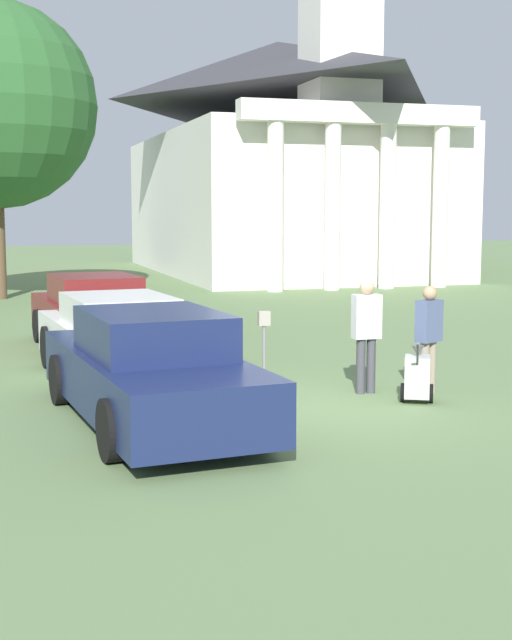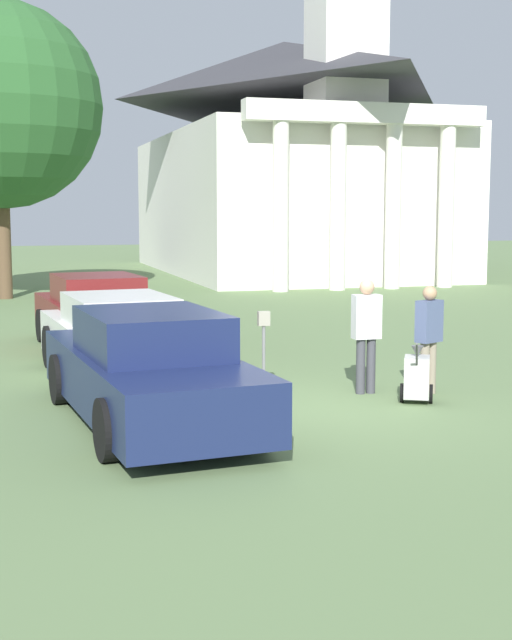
{
  "view_description": "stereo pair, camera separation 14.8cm",
  "coord_description": "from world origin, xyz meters",
  "px_view_note": "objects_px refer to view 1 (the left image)",
  "views": [
    {
      "loc": [
        -4.32,
        -11.56,
        2.81
      ],
      "look_at": [
        -0.37,
        1.61,
        1.1
      ],
      "focal_mm": 50.0,
      "sensor_mm": 36.0,
      "label": 1
    },
    {
      "loc": [
        -4.18,
        -11.6,
        2.81
      ],
      "look_at": [
        -0.37,
        1.61,
        1.1
      ],
      "focal_mm": 50.0,
      "sensor_mm": 36.0,
      "label": 2
    }
  ],
  "objects_px": {
    "equipment_cart": "(417,376)",
    "church": "(280,151)",
    "person_supervisor": "(429,333)",
    "parked_car_white": "(117,340)",
    "parked_car_maroon": "(94,315)",
    "parking_meter": "(264,336)",
    "parked_car_navy": "(150,371)",
    "person_worker": "(366,328)"
  },
  "relations": [
    {
      "from": "parked_car_white",
      "to": "person_supervisor",
      "type": "bearing_deg",
      "value": -34.91
    },
    {
      "from": "person_worker",
      "to": "person_supervisor",
      "type": "bearing_deg",
      "value": 161.57
    },
    {
      "from": "parked_car_navy",
      "to": "parking_meter",
      "type": "xyz_separation_m",
      "value": [
        1.97,
        1.32,
        0.2
      ]
    },
    {
      "from": "parked_car_white",
      "to": "parking_meter",
      "type": "xyz_separation_m",
      "value": [
        1.98,
        -1.84,
        0.22
      ]
    },
    {
      "from": "equipment_cart",
      "to": "person_worker",
      "type": "bearing_deg",
      "value": 145.52
    },
    {
      "from": "person_supervisor",
      "to": "equipment_cart",
      "type": "xyz_separation_m",
      "value": [
        -0.45,
        -0.53,
        -0.56
      ]
    },
    {
      "from": "parking_meter",
      "to": "church",
      "type": "bearing_deg",
      "value": 71.26
    },
    {
      "from": "person_supervisor",
      "to": "equipment_cart",
      "type": "height_order",
      "value": "person_supervisor"
    },
    {
      "from": "person_worker",
      "to": "church",
      "type": "height_order",
      "value": "church"
    },
    {
      "from": "parked_car_white",
      "to": "church",
      "type": "bearing_deg",
      "value": 60.08
    },
    {
      "from": "parking_meter",
      "to": "equipment_cart",
      "type": "height_order",
      "value": "parking_meter"
    },
    {
      "from": "parked_car_white",
      "to": "parked_car_maroon",
      "type": "xyz_separation_m",
      "value": [
        -0.0,
        3.34,
        0.03
      ]
    },
    {
      "from": "parked_car_navy",
      "to": "person_supervisor",
      "type": "relative_size",
      "value": 3.23
    },
    {
      "from": "equipment_cart",
      "to": "church",
      "type": "bearing_deg",
      "value": 103.3
    },
    {
      "from": "parked_car_maroon",
      "to": "church",
      "type": "height_order",
      "value": "church"
    },
    {
      "from": "parked_car_white",
      "to": "equipment_cart",
      "type": "height_order",
      "value": "parked_car_white"
    },
    {
      "from": "equipment_cart",
      "to": "person_supervisor",
      "type": "bearing_deg",
      "value": 77.06
    },
    {
      "from": "parked_car_white",
      "to": "parking_meter",
      "type": "bearing_deg",
      "value": -48.72
    },
    {
      "from": "parked_car_maroon",
      "to": "person_supervisor",
      "type": "height_order",
      "value": "person_supervisor"
    },
    {
      "from": "parking_meter",
      "to": "parked_car_white",
      "type": "bearing_deg",
      "value": 136.97
    },
    {
      "from": "person_worker",
      "to": "person_supervisor",
      "type": "distance_m",
      "value": 0.95
    },
    {
      "from": "parked_car_white",
      "to": "church",
      "type": "distance_m",
      "value": 26.18
    },
    {
      "from": "person_worker",
      "to": "parking_meter",
      "type": "bearing_deg",
      "value": -11.89
    },
    {
      "from": "equipment_cart",
      "to": "parked_car_maroon",
      "type": "bearing_deg",
      "value": 149.3
    },
    {
      "from": "parked_car_navy",
      "to": "parked_car_maroon",
      "type": "xyz_separation_m",
      "value": [
        -0.0,
        6.51,
        0.0
      ]
    },
    {
      "from": "person_worker",
      "to": "parked_car_maroon",
      "type": "bearing_deg",
      "value": -57.45
    },
    {
      "from": "person_supervisor",
      "to": "equipment_cart",
      "type": "distance_m",
      "value": 0.89
    },
    {
      "from": "person_worker",
      "to": "parked_car_navy",
      "type": "bearing_deg",
      "value": 15.9
    },
    {
      "from": "parked_car_white",
      "to": "person_worker",
      "type": "distance_m",
      "value": 4.14
    },
    {
      "from": "parking_meter",
      "to": "person_supervisor",
      "type": "height_order",
      "value": "person_supervisor"
    },
    {
      "from": "church",
      "to": "equipment_cart",
      "type": "bearing_deg",
      "value": -104.01
    },
    {
      "from": "parked_car_maroon",
      "to": "person_worker",
      "type": "distance_m",
      "value": 6.54
    },
    {
      "from": "equipment_cart",
      "to": "church",
      "type": "distance_m",
      "value": 27.75
    },
    {
      "from": "equipment_cart",
      "to": "church",
      "type": "height_order",
      "value": "church"
    },
    {
      "from": "parked_car_navy",
      "to": "person_supervisor",
      "type": "bearing_deg",
      "value": 3.33
    },
    {
      "from": "person_worker",
      "to": "church",
      "type": "distance_m",
      "value": 26.96
    },
    {
      "from": "parking_meter",
      "to": "church",
      "type": "distance_m",
      "value": 27.12
    },
    {
      "from": "parked_car_navy",
      "to": "parked_car_white",
      "type": "relative_size",
      "value": 1.04
    },
    {
      "from": "parked_car_white",
      "to": "parking_meter",
      "type": "height_order",
      "value": "parked_car_white"
    },
    {
      "from": "parking_meter",
      "to": "church",
      "type": "height_order",
      "value": "church"
    },
    {
      "from": "parked_car_maroon",
      "to": "person_worker",
      "type": "xyz_separation_m",
      "value": [
        3.51,
        -5.5,
        0.3
      ]
    },
    {
      "from": "parked_car_navy",
      "to": "church",
      "type": "distance_m",
      "value": 29.05
    }
  ]
}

